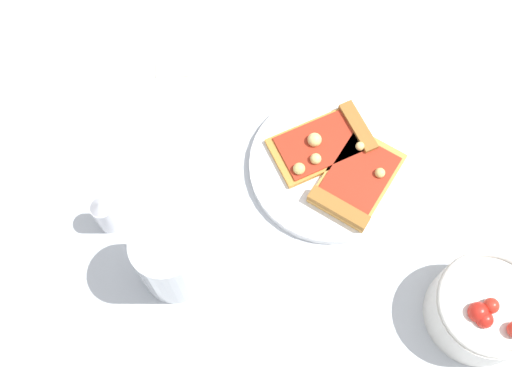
{
  "coord_description": "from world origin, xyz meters",
  "views": [
    {
      "loc": [
        0.22,
        0.29,
        0.86
      ],
      "look_at": [
        0.1,
        -0.02,
        0.03
      ],
      "focal_mm": 46.4,
      "sensor_mm": 36.0,
      "label": 1
    }
  ],
  "objects_px": {
    "soda_glass": "(170,261)",
    "paper_napkin": "(203,46)",
    "pizza_slice_near": "(326,143)",
    "plate": "(330,166)",
    "pepper_shaker": "(105,214)",
    "pizza_slice_far": "(354,184)",
    "salad_bowl": "(484,309)"
  },
  "relations": [
    {
      "from": "paper_napkin",
      "to": "pepper_shaker",
      "type": "xyz_separation_m",
      "value": [
        0.22,
        0.22,
        0.04
      ]
    },
    {
      "from": "plate",
      "to": "pizza_slice_far",
      "type": "height_order",
      "value": "pizza_slice_far"
    },
    {
      "from": "soda_glass",
      "to": "pepper_shaker",
      "type": "relative_size",
      "value": 1.73
    },
    {
      "from": "plate",
      "to": "paper_napkin",
      "type": "bearing_deg",
      "value": -69.24
    },
    {
      "from": "plate",
      "to": "pizza_slice_near",
      "type": "relative_size",
      "value": 1.6
    },
    {
      "from": "pizza_slice_far",
      "to": "salad_bowl",
      "type": "distance_m",
      "value": 0.23
    },
    {
      "from": "paper_napkin",
      "to": "pepper_shaker",
      "type": "distance_m",
      "value": 0.31
    },
    {
      "from": "salad_bowl",
      "to": "soda_glass",
      "type": "xyz_separation_m",
      "value": [
        0.34,
        -0.2,
        0.02
      ]
    },
    {
      "from": "salad_bowl",
      "to": "paper_napkin",
      "type": "relative_size",
      "value": 0.92
    },
    {
      "from": "soda_glass",
      "to": "paper_napkin",
      "type": "height_order",
      "value": "soda_glass"
    },
    {
      "from": "pizza_slice_near",
      "to": "pizza_slice_far",
      "type": "distance_m",
      "value": 0.07
    },
    {
      "from": "plate",
      "to": "pizza_slice_near",
      "type": "bearing_deg",
      "value": -102.07
    },
    {
      "from": "salad_bowl",
      "to": "pepper_shaker",
      "type": "bearing_deg",
      "value": -36.19
    },
    {
      "from": "pizza_slice_near",
      "to": "salad_bowl",
      "type": "relative_size",
      "value": 1.06
    },
    {
      "from": "soda_glass",
      "to": "paper_napkin",
      "type": "relative_size",
      "value": 0.9
    },
    {
      "from": "pizza_slice_far",
      "to": "pepper_shaker",
      "type": "bearing_deg",
      "value": -13.07
    },
    {
      "from": "pizza_slice_far",
      "to": "soda_glass",
      "type": "xyz_separation_m",
      "value": [
        0.27,
        0.02,
        0.04
      ]
    },
    {
      "from": "pizza_slice_near",
      "to": "salad_bowl",
      "type": "xyz_separation_m",
      "value": [
        -0.08,
        0.29,
        0.02
      ]
    },
    {
      "from": "pizza_slice_far",
      "to": "pizza_slice_near",
      "type": "bearing_deg",
      "value": -81.93
    },
    {
      "from": "pizza_slice_near",
      "to": "pepper_shaker",
      "type": "distance_m",
      "value": 0.32
    },
    {
      "from": "paper_napkin",
      "to": "pepper_shaker",
      "type": "bearing_deg",
      "value": 45.87
    },
    {
      "from": "salad_bowl",
      "to": "soda_glass",
      "type": "relative_size",
      "value": 1.03
    },
    {
      "from": "salad_bowl",
      "to": "pepper_shaker",
      "type": "distance_m",
      "value": 0.5
    },
    {
      "from": "pepper_shaker",
      "to": "soda_glass",
      "type": "bearing_deg",
      "value": 120.9
    },
    {
      "from": "salad_bowl",
      "to": "paper_napkin",
      "type": "bearing_deg",
      "value": -70.01
    },
    {
      "from": "pizza_slice_near",
      "to": "soda_glass",
      "type": "distance_m",
      "value": 0.28
    },
    {
      "from": "soda_glass",
      "to": "pepper_shaker",
      "type": "bearing_deg",
      "value": -59.1
    },
    {
      "from": "pizza_slice_far",
      "to": "paper_napkin",
      "type": "height_order",
      "value": "pizza_slice_far"
    },
    {
      "from": "pizza_slice_near",
      "to": "paper_napkin",
      "type": "height_order",
      "value": "pizza_slice_near"
    },
    {
      "from": "pizza_slice_far",
      "to": "pepper_shaker",
      "type": "relative_size",
      "value": 2.09
    },
    {
      "from": "soda_glass",
      "to": "paper_napkin",
      "type": "distance_m",
      "value": 0.36
    },
    {
      "from": "pizza_slice_far",
      "to": "pepper_shaker",
      "type": "distance_m",
      "value": 0.34
    }
  ]
}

